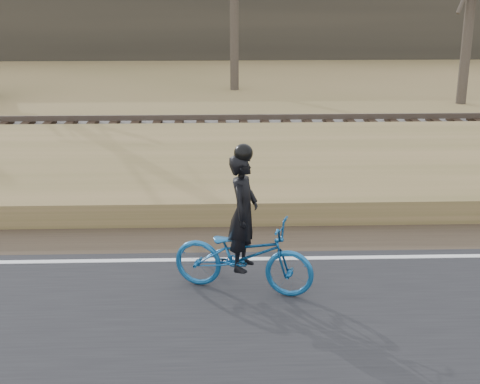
{
  "coord_description": "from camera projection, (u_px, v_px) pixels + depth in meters",
  "views": [
    {
      "loc": [
        3.49,
        -9.67,
        4.36
      ],
      "look_at": [
        3.83,
        0.5,
        1.1
      ],
      "focal_mm": 50.0,
      "sensor_mm": 36.0,
      "label": 1
    }
  ],
  "objects": [
    {
      "name": "railroad",
      "position": [
        88.0,
        128.0,
        17.87
      ],
      "size": [
        120.0,
        2.4,
        0.29
      ],
      "color": "black",
      "rests_on": "ballast"
    },
    {
      "name": "ballast",
      "position": [
        89.0,
        140.0,
        17.97
      ],
      "size": [
        120.0,
        3.0,
        0.45
      ],
      "primitive_type": "cube",
      "color": "slate",
      "rests_on": "ground"
    },
    {
      "name": "cyclist",
      "position": [
        243.0,
        246.0,
        9.46
      ],
      "size": [
        2.17,
        1.3,
        2.17
      ],
      "rotation": [
        0.0,
        0.0,
        1.26
      ],
      "color": "#14508A",
      "rests_on": "road"
    },
    {
      "name": "embankment",
      "position": [
        56.0,
        180.0,
        14.35
      ],
      "size": [
        120.0,
        5.0,
        0.44
      ],
      "primitive_type": "cube",
      "color": "olive",
      "rests_on": "ground"
    },
    {
      "name": "treeline_backdrop",
      "position": [
        156.0,
        4.0,
        38.06
      ],
      "size": [
        120.0,
        4.0,
        6.0
      ],
      "primitive_type": "cube",
      "color": "#383328",
      "rests_on": "ground"
    },
    {
      "name": "shoulder",
      "position": [
        18.0,
        241.0,
        11.56
      ],
      "size": [
        120.0,
        1.6,
        0.04
      ],
      "primitive_type": "cube",
      "color": "#473A2B",
      "rests_on": "ground"
    },
    {
      "name": "edge_line",
      "position": [
        0.0,
        262.0,
        10.59
      ],
      "size": [
        120.0,
        0.12,
        0.01
      ],
      "primitive_type": "cube",
      "color": "silver",
      "rests_on": "road"
    }
  ]
}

